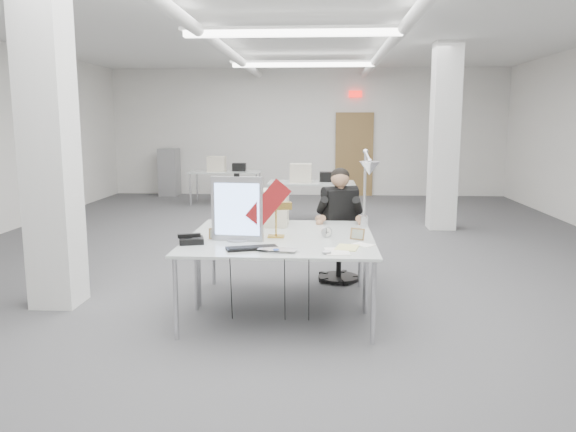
{
  "coord_description": "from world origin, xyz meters",
  "views": [
    {
      "loc": [
        0.4,
        -7.43,
        1.86
      ],
      "look_at": [
        0.07,
        -2.0,
        0.95
      ],
      "focal_mm": 35.0,
      "sensor_mm": 36.0,
      "label": 1
    }
  ],
  "objects_px": {
    "desk_main": "(277,247)",
    "beige_monitor": "(269,208)",
    "seated_person": "(340,206)",
    "bankers_lamp": "(276,220)",
    "desk_phone": "(191,240)",
    "office_chair": "(339,232)",
    "monitor": "(237,209)",
    "laptop": "(276,251)",
    "architect_lamp": "(367,186)"
  },
  "relations": [
    {
      "from": "laptop",
      "to": "architect_lamp",
      "type": "bearing_deg",
      "value": 61.99
    },
    {
      "from": "desk_main",
      "to": "office_chair",
      "type": "bearing_deg",
      "value": 68.69
    },
    {
      "from": "monitor",
      "to": "desk_phone",
      "type": "bearing_deg",
      "value": -155.41
    },
    {
      "from": "desk_main",
      "to": "laptop",
      "type": "bearing_deg",
      "value": -87.0
    },
    {
      "from": "desk_phone",
      "to": "seated_person",
      "type": "bearing_deg",
      "value": 30.29
    },
    {
      "from": "architect_lamp",
      "to": "desk_phone",
      "type": "bearing_deg",
      "value": -135.48
    },
    {
      "from": "desk_main",
      "to": "office_chair",
      "type": "xyz_separation_m",
      "value": [
        0.61,
        1.55,
        -0.16
      ]
    },
    {
      "from": "desk_main",
      "to": "beige_monitor",
      "type": "height_order",
      "value": "beige_monitor"
    },
    {
      "from": "seated_person",
      "to": "desk_phone",
      "type": "height_order",
      "value": "seated_person"
    },
    {
      "from": "monitor",
      "to": "architect_lamp",
      "type": "xyz_separation_m",
      "value": [
        1.24,
        0.53,
        0.16
      ]
    },
    {
      "from": "office_chair",
      "to": "laptop",
      "type": "height_order",
      "value": "office_chair"
    },
    {
      "from": "seated_person",
      "to": "monitor",
      "type": "distance_m",
      "value": 1.65
    },
    {
      "from": "beige_monitor",
      "to": "architect_lamp",
      "type": "distance_m",
      "value": 1.1
    },
    {
      "from": "architect_lamp",
      "to": "monitor",
      "type": "bearing_deg",
      "value": -134.34
    },
    {
      "from": "desk_phone",
      "to": "architect_lamp",
      "type": "height_order",
      "value": "architect_lamp"
    },
    {
      "from": "laptop",
      "to": "architect_lamp",
      "type": "xyz_separation_m",
      "value": [
        0.84,
        1.01,
        0.45
      ]
    },
    {
      "from": "seated_person",
      "to": "laptop",
      "type": "relative_size",
      "value": 2.72
    },
    {
      "from": "desk_main",
      "to": "architect_lamp",
      "type": "bearing_deg",
      "value": 40.69
    },
    {
      "from": "monitor",
      "to": "beige_monitor",
      "type": "xyz_separation_m",
      "value": [
        0.22,
        0.83,
        -0.11
      ]
    },
    {
      "from": "desk_main",
      "to": "architect_lamp",
      "type": "xyz_separation_m",
      "value": [
        0.85,
        0.73,
        0.48
      ]
    },
    {
      "from": "bankers_lamp",
      "to": "office_chair",
      "type": "bearing_deg",
      "value": 44.68
    },
    {
      "from": "office_chair",
      "to": "desk_phone",
      "type": "bearing_deg",
      "value": -157.47
    },
    {
      "from": "laptop",
      "to": "beige_monitor",
      "type": "height_order",
      "value": "beige_monitor"
    },
    {
      "from": "desk_phone",
      "to": "desk_main",
      "type": "bearing_deg",
      "value": -19.74
    },
    {
      "from": "laptop",
      "to": "seated_person",
      "type": "bearing_deg",
      "value": 83.31
    },
    {
      "from": "office_chair",
      "to": "beige_monitor",
      "type": "height_order",
      "value": "office_chair"
    },
    {
      "from": "desk_main",
      "to": "seated_person",
      "type": "bearing_deg",
      "value": 68.05
    },
    {
      "from": "seated_person",
      "to": "laptop",
      "type": "height_order",
      "value": "seated_person"
    },
    {
      "from": "monitor",
      "to": "laptop",
      "type": "height_order",
      "value": "monitor"
    },
    {
      "from": "monitor",
      "to": "laptop",
      "type": "bearing_deg",
      "value": -43.61
    },
    {
      "from": "monitor",
      "to": "bankers_lamp",
      "type": "height_order",
      "value": "monitor"
    },
    {
      "from": "office_chair",
      "to": "desk_phone",
      "type": "height_order",
      "value": "office_chair"
    },
    {
      "from": "office_chair",
      "to": "monitor",
      "type": "height_order",
      "value": "monitor"
    },
    {
      "from": "office_chair",
      "to": "bankers_lamp",
      "type": "relative_size",
      "value": 3.44
    },
    {
      "from": "bankers_lamp",
      "to": "seated_person",
      "type": "bearing_deg",
      "value": 43.61
    },
    {
      "from": "seated_person",
      "to": "desk_phone",
      "type": "bearing_deg",
      "value": -158.45
    },
    {
      "from": "desk_main",
      "to": "monitor",
      "type": "xyz_separation_m",
      "value": [
        -0.39,
        0.2,
        0.32
      ]
    },
    {
      "from": "bankers_lamp",
      "to": "desk_phone",
      "type": "xyz_separation_m",
      "value": [
        -0.76,
        -0.33,
        -0.14
      ]
    },
    {
      "from": "desk_main",
      "to": "laptop",
      "type": "xyz_separation_m",
      "value": [
        0.01,
        -0.27,
        0.03
      ]
    },
    {
      "from": "bankers_lamp",
      "to": "desk_main",
      "type": "bearing_deg",
      "value": -100.33
    },
    {
      "from": "seated_person",
      "to": "monitor",
      "type": "xyz_separation_m",
      "value": [
        -0.99,
        -1.31,
        0.16
      ]
    },
    {
      "from": "bankers_lamp",
      "to": "beige_monitor",
      "type": "bearing_deg",
      "value": 85.04
    },
    {
      "from": "seated_person",
      "to": "beige_monitor",
      "type": "distance_m",
      "value": 0.91
    },
    {
      "from": "beige_monitor",
      "to": "architect_lamp",
      "type": "bearing_deg",
      "value": -15.77
    },
    {
      "from": "office_chair",
      "to": "laptop",
      "type": "xyz_separation_m",
      "value": [
        -0.59,
        -1.83,
        0.19
      ]
    },
    {
      "from": "office_chair",
      "to": "desk_phone",
      "type": "relative_size",
      "value": 5.33
    },
    {
      "from": "office_chair",
      "to": "beige_monitor",
      "type": "distance_m",
      "value": 1.01
    },
    {
      "from": "desk_phone",
      "to": "architect_lamp",
      "type": "relative_size",
      "value": 0.23
    },
    {
      "from": "desk_main",
      "to": "architect_lamp",
      "type": "height_order",
      "value": "architect_lamp"
    },
    {
      "from": "desk_main",
      "to": "monitor",
      "type": "relative_size",
      "value": 2.96
    }
  ]
}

